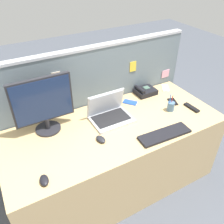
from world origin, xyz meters
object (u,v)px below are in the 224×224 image
desk_phone (145,91)px  keyboard_main (165,134)px  desktop_monitor (43,104)px  pen_cup (171,106)px  laptop (109,113)px  computer_mouse_left_hand (101,139)px  cell_phone_black_slab (173,102)px  cell_phone_white_slab (165,88)px  cell_phone_blue_case (130,102)px  computer_mouse_right_hand (44,180)px  tv_remote (192,108)px

desk_phone → keyboard_main: (-0.25, -0.64, -0.02)m
desktop_monitor → pen_cup: 1.17m
laptop → computer_mouse_left_hand: (-0.21, -0.24, -0.04)m
cell_phone_black_slab → cell_phone_white_slab: 0.28m
desktop_monitor → cell_phone_blue_case: size_ratio=3.59×
desktop_monitor → cell_phone_black_slab: size_ratio=3.85×
desktop_monitor → cell_phone_black_slab: (1.23, -0.20, -0.26)m
laptop → pen_cup: 0.60m
pen_cup → cell_phone_blue_case: 0.40m
computer_mouse_left_hand → cell_phone_white_slab: size_ratio=0.66×
cell_phone_white_slab → computer_mouse_right_hand: bearing=-126.2°
laptop → desk_phone: (0.54, 0.19, -0.03)m
desk_phone → cell_phone_blue_case: bearing=-162.9°
desk_phone → tv_remote: size_ratio=1.24×
laptop → keyboard_main: size_ratio=0.79×
desk_phone → cell_phone_blue_case: size_ratio=1.53×
desk_phone → cell_phone_blue_case: desk_phone is taller
cell_phone_black_slab → tv_remote: size_ratio=0.75×
cell_phone_white_slab → pen_cup: bearing=-91.0°
cell_phone_blue_case → tv_remote: 0.60m
desk_phone → keyboard_main: desk_phone is taller
desk_phone → keyboard_main: 0.69m
laptop → cell_phone_blue_case: size_ratio=2.62×
desk_phone → computer_mouse_right_hand: (-1.27, -0.62, -0.02)m
laptop → desk_phone: bearing=19.7°
computer_mouse_right_hand → cell_phone_white_slab: (1.54, 0.60, -0.01)m
pen_cup → desktop_monitor: bearing=165.0°
keyboard_main → desktop_monitor: bearing=149.0°
keyboard_main → computer_mouse_left_hand: 0.53m
desk_phone → cell_phone_white_slab: (0.27, -0.02, -0.03)m
computer_mouse_left_hand → keyboard_main: bearing=-31.5°
cell_phone_blue_case → computer_mouse_right_hand: bearing=167.6°
pen_cup → cell_phone_white_slab: size_ratio=1.15×
desktop_monitor → computer_mouse_left_hand: 0.55m
desktop_monitor → computer_mouse_left_hand: desktop_monitor is taller
cell_phone_black_slab → tv_remote: bearing=-45.0°
computer_mouse_left_hand → tv_remote: computer_mouse_left_hand is taller
pen_cup → desk_phone: bearing=95.0°
desk_phone → laptop: bearing=-160.3°
laptop → cell_phone_blue_case: (0.31, 0.12, -0.05)m
desktop_monitor → pen_cup: desktop_monitor is taller
desktop_monitor → computer_mouse_right_hand: (-0.19, -0.54, -0.25)m
cell_phone_blue_case → desk_phone: bearing=-23.0°
desktop_monitor → keyboard_main: 1.03m
laptop → desk_phone: size_ratio=1.71×
laptop → computer_mouse_left_hand: bearing=-130.9°
laptop → computer_mouse_left_hand: size_ratio=3.61×
desk_phone → cell_phone_black_slab: (0.15, -0.27, -0.03)m
laptop → cell_phone_white_slab: 0.83m
pen_cup → tv_remote: (0.20, -0.08, -0.04)m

